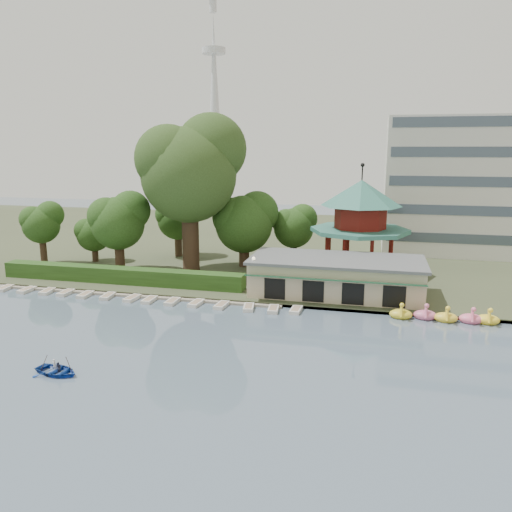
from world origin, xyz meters
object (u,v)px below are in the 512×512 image
(boathouse, at_px, (336,276))
(pavilion, at_px, (360,217))
(big_tree, at_px, (190,167))
(dock, at_px, (131,294))
(rowboat_with_passengers, at_px, (57,368))

(boathouse, xyz_separation_m, pavilion, (2.00, 10.03, 5.11))
(big_tree, bearing_deg, boathouse, -18.27)
(dock, distance_m, boathouse, 22.62)
(boathouse, bearing_deg, pavilion, 78.72)
(rowboat_with_passengers, bearing_deg, boathouse, 53.05)
(dock, distance_m, pavilion, 29.14)
(big_tree, relative_size, rowboat_with_passengers, 3.77)
(boathouse, distance_m, pavilion, 11.43)
(dock, bearing_deg, big_tree, 73.95)
(rowboat_with_passengers, bearing_deg, big_tree, 91.64)
(rowboat_with_passengers, bearing_deg, dock, 101.88)
(boathouse, distance_m, rowboat_with_passengers, 29.96)
(pavilion, bearing_deg, boathouse, -101.28)
(dock, xyz_separation_m, pavilion, (24.00, 14.80, 7.36))
(pavilion, height_order, big_tree, big_tree)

